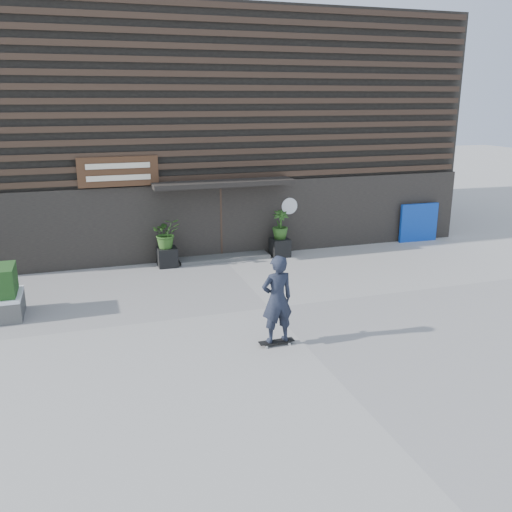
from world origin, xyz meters
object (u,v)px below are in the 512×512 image
object	(u,v)px
planter_pot_right	(280,247)
skateboarder	(277,299)
blue_tarp	(419,223)
planter_pot_left	(167,257)

from	to	relation	value
planter_pot_right	skateboarder	bearing A→B (deg)	-110.92
blue_tarp	planter_pot_right	bearing A→B (deg)	-175.63
planter_pot_right	blue_tarp	xyz separation A→B (m)	(5.58, 0.30, 0.41)
planter_pot_right	blue_tarp	size ratio (longest dim) A/B	0.40
planter_pot_left	blue_tarp	world-z (taller)	blue_tarp
planter_pot_left	skateboarder	distance (m)	6.68
blue_tarp	skateboarder	distance (m)	10.55
planter_pot_left	blue_tarp	distance (m)	9.39
planter_pot_left	skateboarder	bearing A→B (deg)	-78.58
planter_pot_right	skateboarder	xyz separation A→B (m)	(-2.49, -6.50, 0.75)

